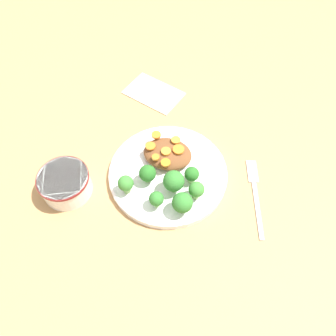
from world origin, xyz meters
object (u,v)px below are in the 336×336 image
at_px(napkin, 154,93).
at_px(plate, 168,173).
at_px(dip_bowl, 65,183).
at_px(fork, 255,189).

bearing_deg(napkin, plate, 114.24).
distance_m(plate, dip_bowl, 0.24).
xyz_separation_m(plate, fork, (-0.21, -0.02, -0.01)).
xyz_separation_m(dip_bowl, fork, (-0.42, -0.12, -0.03)).
bearing_deg(napkin, fork, 143.32).
height_order(plate, fork, plate).
relative_size(plate, dip_bowl, 2.41).
relative_size(dip_bowl, fork, 0.57).
height_order(fork, napkin, same).
height_order(dip_bowl, fork, dip_bowl).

